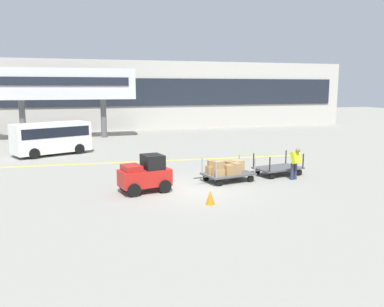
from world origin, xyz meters
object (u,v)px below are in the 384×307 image
baggage_cart_lead (227,170)px  shuttle_van (51,136)px  baggage_cart_middle (278,168)px  baggage_handler (295,162)px  safety_cone_near (210,197)px  baggage_tug (145,175)px

baggage_cart_lead → shuttle_van: (-8.13, 10.53, 0.67)m
baggage_cart_middle → shuttle_van: (-11.14, 9.99, 0.89)m
baggage_cart_lead → shuttle_van: shuttle_van is taller
baggage_cart_lead → baggage_handler: 3.33m
baggage_cart_lead → safety_cone_near: (-2.03, -3.35, -0.29)m
baggage_tug → baggage_cart_middle: (7.03, 1.33, -0.41)m
baggage_cart_lead → baggage_cart_middle: same height
baggage_cart_middle → baggage_cart_lead: bearing=-169.9°
baggage_handler → safety_cone_near: 5.95m
baggage_cart_middle → baggage_handler: bearing=-78.8°
baggage_cart_lead → baggage_tug: bearing=-168.9°
baggage_tug → shuttle_van: shuttle_van is taller
baggage_tug → baggage_cart_middle: baggage_tug is taller
baggage_tug → baggage_cart_middle: bearing=10.7°
baggage_handler → shuttle_van: size_ratio=0.30×
shuttle_van → baggage_handler: bearing=-44.5°
baggage_tug → baggage_cart_lead: (4.03, 0.79, -0.19)m
baggage_handler → shuttle_van: shuttle_van is taller
baggage_tug → shuttle_van: 12.05m
baggage_handler → shuttle_van: 15.96m
shuttle_van → baggage_cart_lead: bearing=-52.3°
baggage_cart_lead → baggage_handler: (3.24, -0.66, 0.30)m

